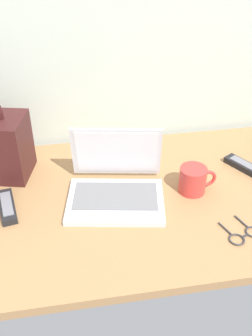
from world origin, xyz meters
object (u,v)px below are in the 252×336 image
(remote_control_near, at_px, (245,167))
(eyeglasses, at_px, (244,235))
(coffee_mug, at_px, (194,180))
(laptop, at_px, (116,184))
(remote_control_far, at_px, (7,206))

(remote_control_near, distance_m, eyeglasses, 0.35)
(coffee_mug, bearing_deg, laptop, 175.18)
(laptop, distance_m, remote_control_far, 0.35)
(coffee_mug, xyz_separation_m, remote_control_near, (0.23, 0.09, -0.03))
(remote_control_far, bearing_deg, coffee_mug, -0.69)
(laptop, xyz_separation_m, coffee_mug, (0.26, -0.02, -0.00))
(coffee_mug, height_order, eyeglasses, coffee_mug)
(remote_control_near, bearing_deg, eyeglasses, -113.74)
(laptop, bearing_deg, coffee_mug, -4.82)
(laptop, height_order, coffee_mug, laptop)
(eyeglasses, bearing_deg, coffee_mug, 110.35)
(coffee_mug, relative_size, remote_control_far, 0.77)
(laptop, bearing_deg, remote_control_near, 7.95)
(remote_control_far, xyz_separation_m, eyeglasses, (0.69, -0.24, -0.01))
(coffee_mug, distance_m, remote_control_far, 0.61)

